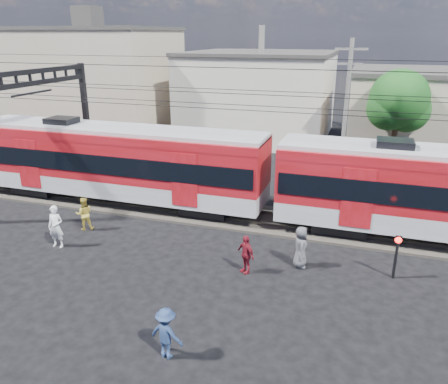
{
  "coord_description": "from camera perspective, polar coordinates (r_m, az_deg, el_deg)",
  "views": [
    {
      "loc": [
        7.17,
        -11.42,
        8.65
      ],
      "look_at": [
        1.81,
        5.0,
        2.41
      ],
      "focal_mm": 35.0,
      "sensor_mm": 36.0,
      "label": 1
    }
  ],
  "objects": [
    {
      "name": "building_midwest",
      "position": [
        39.82,
        4.74,
        12.6
      ],
      "size": [
        12.24,
        12.24,
        7.3
      ],
      "color": "beige",
      "rests_on": "ground"
    },
    {
      "name": "pedestrian_b",
      "position": [
        21.38,
        -17.8,
        -2.71
      ],
      "size": [
        0.97,
        0.93,
        1.58
      ],
      "primitive_type": "imported",
      "rotation": [
        0.0,
        0.0,
        3.73
      ],
      "color": "gold",
      "rests_on": "ground"
    },
    {
      "name": "track_bed",
      "position": [
        22.42,
        -2.01,
        -2.68
      ],
      "size": [
        70.0,
        3.4,
        0.12
      ],
      "primitive_type": "cube",
      "color": "#2D2823",
      "rests_on": "ground"
    },
    {
      "name": "pedestrian_a",
      "position": [
        20.0,
        -21.11,
        -4.25
      ],
      "size": [
        0.72,
        0.51,
        1.87
      ],
      "primitive_type": "imported",
      "rotation": [
        0.0,
        0.0,
        0.09
      ],
      "color": "white",
      "rests_on": "ground"
    },
    {
      "name": "rail_near",
      "position": [
        21.72,
        -2.69,
        -3.11
      ],
      "size": [
        70.0,
        0.12,
        0.12
      ],
      "primitive_type": "cube",
      "color": "#59544C",
      "rests_on": "track_bed"
    },
    {
      "name": "building_west",
      "position": [
        43.07,
        -16.64,
        13.75
      ],
      "size": [
        14.28,
        10.2,
        9.3
      ],
      "color": "tan",
      "rests_on": "ground"
    },
    {
      "name": "pedestrian_e",
      "position": [
        17.42,
        9.99,
        -7.08
      ],
      "size": [
        0.7,
        0.92,
        1.69
      ],
      "primitive_type": "imported",
      "rotation": [
        0.0,
        0.0,
        1.78
      ],
      "color": "#4D4C52",
      "rests_on": "ground"
    },
    {
      "name": "rail_far",
      "position": [
        23.03,
        -1.38,
        -1.72
      ],
      "size": [
        70.0,
        0.12,
        0.12
      ],
      "primitive_type": "cube",
      "color": "#59544C",
      "rests_on": "track_bed"
    },
    {
      "name": "tree_near",
      "position": [
        29.85,
        22.2,
        10.76
      ],
      "size": [
        3.82,
        3.64,
        6.72
      ],
      "color": "#382619",
      "rests_on": "ground"
    },
    {
      "name": "pedestrian_c",
      "position": [
        12.93,
        -7.54,
        -17.83
      ],
      "size": [
        1.09,
        0.74,
        1.57
      ],
      "primitive_type": "imported",
      "rotation": [
        0.0,
        0.0,
        2.98
      ],
      "color": "navy",
      "rests_on": "ground"
    },
    {
      "name": "crossing_signal",
      "position": [
        17.41,
        21.66,
        -6.94
      ],
      "size": [
        0.25,
        0.25,
        1.75
      ],
      "color": "black",
      "rests_on": "ground"
    },
    {
      "name": "ground",
      "position": [
        16.03,
        -12.1,
        -13.31
      ],
      "size": [
        120.0,
        120.0,
        0.0
      ],
      "primitive_type": "plane",
      "color": "black",
      "rests_on": "ground"
    },
    {
      "name": "catenary",
      "position": [
        25.3,
        -21.24,
        10.57
      ],
      "size": [
        70.0,
        9.3,
        7.52
      ],
      "color": "black",
      "rests_on": "ground"
    },
    {
      "name": "pedestrian_d",
      "position": [
        16.81,
        2.86,
        -8.1
      ],
      "size": [
        0.96,
        0.84,
        1.55
      ],
      "primitive_type": "imported",
      "rotation": [
        0.0,
        0.0,
        -0.63
      ],
      "color": "maroon",
      "rests_on": "ground"
    },
    {
      "name": "utility_pole_mid",
      "position": [
        26.77,
        15.62,
        10.3
      ],
      "size": [
        1.8,
        0.24,
        8.5
      ],
      "color": "slate",
      "rests_on": "ground"
    },
    {
      "name": "commuter_train",
      "position": [
        23.72,
        -13.37,
        4.05
      ],
      "size": [
        50.3,
        3.08,
        4.17
      ],
      "color": "black",
      "rests_on": "ground"
    }
  ]
}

